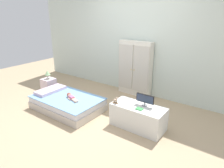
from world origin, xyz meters
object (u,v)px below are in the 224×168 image
Objects in this scene: tv_stand at (138,117)px; rocking_horse_toy at (116,100)px; nightstand at (49,87)px; bed at (68,103)px; book_green at (139,109)px; tv_monitor at (145,99)px; table_lamp at (47,73)px; doll at (71,97)px; wardrobe at (135,68)px.

rocking_horse_toy is (-0.38, -0.14, 0.27)m from tv_stand.
bed is at bearing -16.06° from nightstand.
rocking_horse_toy is 1.04× the size of book_green.
tv_stand is 2.88× the size of tv_monitor.
table_lamp is at bearing 179.35° from tv_stand.
rocking_horse_toy reaches higher than doll.
doll is 0.93× the size of nightstand.
wardrobe is at bearing 68.41° from doll.
tv_stand is (2.52, -0.03, 0.00)m from nightstand.
table_lamp is 2.60m from book_green.
wardrobe is at bearing 122.51° from book_green.
wardrobe is (0.62, 1.56, 0.35)m from doll.
nightstand is 1.98× the size of table_lamp.
rocking_horse_toy reaches higher than book_green.
rocking_horse_toy is at bearing 5.35° from bed.
nightstand is at bearing 163.94° from bed.
tv_monitor is (1.63, 0.33, 0.41)m from bed.
tv_stand is 8.08× the size of book_green.
nightstand is at bearing 179.35° from tv_stand.
wardrobe reaches higher than tv_stand.
rocking_horse_toy is at bearing -4.54° from table_lamp.
bed is 1.66m from book_green.
nightstand is at bearing 177.17° from book_green.
wardrobe reaches higher than tv_monitor.
wardrobe is at bearing 37.25° from table_lamp.
tv_stand is (1.55, 0.25, 0.07)m from bed.
wardrobe reaches higher than nightstand.
wardrobe is at bearing 122.28° from tv_stand.
tv_stand is at bearing -57.72° from wardrobe.
nightstand is (-1.08, 0.27, -0.11)m from doll.
bed is 1.09m from table_lamp.
tv_monitor is (0.91, -1.24, -0.12)m from wardrobe.
tv_stand is at bearing -0.65° from table_lamp.
rocking_horse_toy is (2.14, -0.17, -0.08)m from table_lamp.
nightstand is 3.52× the size of book_green.
wardrobe is at bearing 65.23° from bed.
tv_monitor is 0.21m from book_green.
nightstand is (-0.97, 0.28, 0.07)m from bed.
tv_stand reaches higher than doll.
book_green is at bearing -92.21° from tv_monitor.
tv_monitor reaches higher than tv_stand.
tv_monitor reaches higher than book_green.
table_lamp is 2.55m from tv_stand.
doll is 3.15× the size of rocking_horse_toy.
tv_stand reaches higher than bed.
rocking_horse_toy is (-0.46, -0.22, -0.07)m from tv_monitor.
table_lamp reaches higher than book_green.
bed is at bearing -170.83° from tv_stand.
tv_monitor is at bearing 11.31° from bed.
bed is 3.78× the size of doll.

